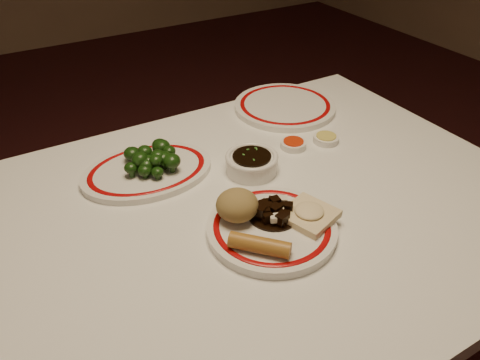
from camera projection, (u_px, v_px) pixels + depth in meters
name	position (u px, v px, depth m)	size (l,w,h in m)	color
dining_table	(254.00, 237.00, 1.02)	(1.20, 0.90, 0.75)	white
main_plate	(272.00, 228.00, 0.89)	(0.29, 0.29, 0.02)	white
rice_mound	(237.00, 205.00, 0.89)	(0.08, 0.08, 0.06)	olive
spring_roll	(260.00, 245.00, 0.82)	(0.03, 0.03, 0.11)	#A56F28
fried_wonton	(309.00, 214.00, 0.90)	(0.12, 0.12, 0.03)	beige
stirfry_heap	(274.00, 211.00, 0.91)	(0.10, 0.10, 0.03)	black
broccoli_plate	(147.00, 171.00, 1.06)	(0.31, 0.28, 0.02)	white
broccoli_pile	(151.00, 158.00, 1.04)	(0.13, 0.13, 0.05)	#23471C
soy_bowl	(252.00, 164.00, 1.06)	(0.12, 0.12, 0.04)	white
sweet_sour_dish	(293.00, 144.00, 1.15)	(0.06, 0.06, 0.02)	white
mustard_dish	(326.00, 139.00, 1.17)	(0.06, 0.06, 0.02)	white
far_plate	(285.00, 106.00, 1.32)	(0.30, 0.30, 0.02)	white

